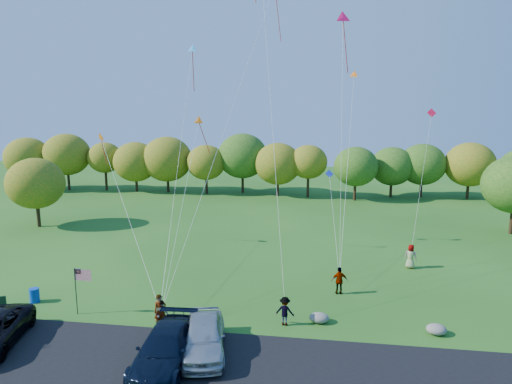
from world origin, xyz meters
TOP-DOWN VIEW (x-y plane):
  - ground at (0.00, 0.00)m, footprint 140.00×140.00m
  - asphalt_lane at (0.00, -4.00)m, footprint 44.00×6.00m
  - treeline at (-1.06, 35.90)m, footprint 74.98×28.12m
  - minivan_navy at (-0.85, -4.45)m, footprint 2.57×5.76m
  - minivan_silver at (0.64, -3.07)m, footprint 3.10×5.39m
  - flyer_a at (-2.40, -0.80)m, footprint 0.81×0.77m
  - flyer_b at (-2.31, -0.77)m, footprint 0.77×0.62m
  - flyer_c at (4.29, 0.47)m, footprint 1.13×0.77m
  - flyer_d at (7.40, 5.23)m, footprint 1.11×0.60m
  - flyer_e at (12.81, 10.85)m, footprint 1.04×0.87m
  - trash_barrel at (-11.23, 1.22)m, footprint 0.59×0.59m
  - flag_assembly at (-7.44, 0.06)m, footprint 1.03×0.67m
  - boulder_near at (6.16, 1.03)m, footprint 1.11×0.87m
  - boulder_far at (12.32, 0.56)m, footprint 1.06×0.89m
  - kites_aloft at (1.82, 14.22)m, footprint 26.46×9.54m

SIDE VIEW (x-z plane):
  - ground at x=0.00m, z-range 0.00..0.00m
  - asphalt_lane at x=0.00m, z-range 0.00..0.06m
  - boulder_far at x=12.32m, z-range 0.00..0.55m
  - boulder_near at x=6.16m, z-range 0.00..0.55m
  - trash_barrel at x=-11.23m, z-range 0.00..0.88m
  - flyer_b at x=-2.31m, z-range 0.00..1.53m
  - flyer_c at x=4.29m, z-range 0.00..1.62m
  - minivan_navy at x=-0.85m, z-range 0.06..1.70m
  - flyer_d at x=7.40m, z-range 0.00..1.79m
  - flyer_e at x=12.81m, z-range 0.00..1.82m
  - minivan_silver at x=0.64m, z-range 0.06..1.79m
  - flyer_a at x=-2.40m, z-range 0.00..1.87m
  - flag_assembly at x=-7.44m, z-range 0.72..3.52m
  - treeline at x=-1.06m, z-range 0.58..8.93m
  - kites_aloft at x=1.82m, z-range 8.45..28.99m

